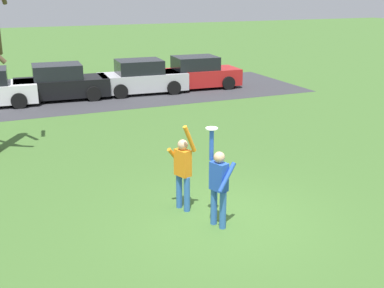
{
  "coord_description": "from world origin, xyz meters",
  "views": [
    {
      "loc": [
        -4.3,
        -8.42,
        4.75
      ],
      "look_at": [
        -0.43,
        0.69,
        1.55
      ],
      "focal_mm": 44.81,
      "sensor_mm": 36.0,
      "label": 1
    }
  ],
  "objects_px": {
    "person_catcher": "(219,183)",
    "parked_car_black": "(61,83)",
    "frisbee_disc": "(212,128)",
    "person_defender": "(183,169)",
    "parked_car_silver": "(142,78)",
    "parked_car_red": "(197,74)"
  },
  "relations": [
    {
      "from": "person_catcher",
      "to": "parked_car_black",
      "type": "height_order",
      "value": "person_catcher"
    },
    {
      "from": "frisbee_disc",
      "to": "parked_car_black",
      "type": "distance_m",
      "value": 13.74
    },
    {
      "from": "person_defender",
      "to": "parked_car_silver",
      "type": "bearing_deg",
      "value": 147.0
    },
    {
      "from": "person_defender",
      "to": "parked_car_black",
      "type": "relative_size",
      "value": 0.49
    },
    {
      "from": "parked_car_red",
      "to": "parked_car_silver",
      "type": "bearing_deg",
      "value": -175.39
    },
    {
      "from": "parked_car_red",
      "to": "person_defender",
      "type": "bearing_deg",
      "value": -111.69
    },
    {
      "from": "person_defender",
      "to": "frisbee_disc",
      "type": "xyz_separation_m",
      "value": [
        0.3,
        -0.83,
        1.11
      ]
    },
    {
      "from": "frisbee_disc",
      "to": "parked_car_silver",
      "type": "height_order",
      "value": "frisbee_disc"
    },
    {
      "from": "person_defender",
      "to": "parked_car_silver",
      "type": "distance_m",
      "value": 13.06
    },
    {
      "from": "person_defender",
      "to": "parked_car_red",
      "type": "height_order",
      "value": "person_defender"
    },
    {
      "from": "person_catcher",
      "to": "parked_car_red",
      "type": "distance_m",
      "value": 14.9
    },
    {
      "from": "frisbee_disc",
      "to": "parked_car_black",
      "type": "bearing_deg",
      "value": 94.53
    },
    {
      "from": "parked_car_silver",
      "to": "parked_car_black",
      "type": "bearing_deg",
      "value": -178.16
    },
    {
      "from": "person_defender",
      "to": "frisbee_disc",
      "type": "bearing_deg",
      "value": 0.0
    },
    {
      "from": "parked_car_black",
      "to": "parked_car_red",
      "type": "relative_size",
      "value": 1.0
    },
    {
      "from": "parked_car_black",
      "to": "parked_car_silver",
      "type": "height_order",
      "value": "same"
    },
    {
      "from": "person_catcher",
      "to": "person_defender",
      "type": "height_order",
      "value": "person_catcher"
    },
    {
      "from": "person_defender",
      "to": "parked_car_silver",
      "type": "relative_size",
      "value": 0.49
    },
    {
      "from": "person_catcher",
      "to": "frisbee_disc",
      "type": "height_order",
      "value": "frisbee_disc"
    },
    {
      "from": "person_defender",
      "to": "parked_car_black",
      "type": "distance_m",
      "value": 12.82
    },
    {
      "from": "person_defender",
      "to": "frisbee_disc",
      "type": "distance_m",
      "value": 1.42
    },
    {
      "from": "parked_car_silver",
      "to": "parked_car_red",
      "type": "distance_m",
      "value": 2.93
    }
  ]
}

